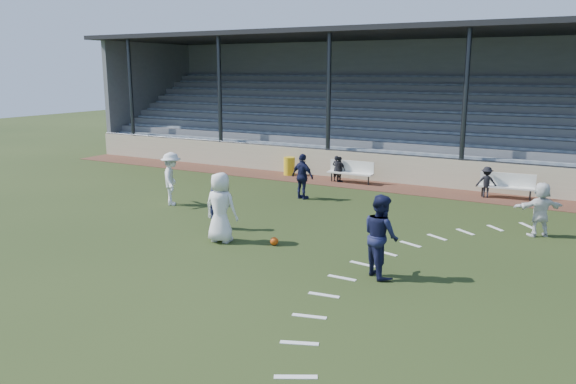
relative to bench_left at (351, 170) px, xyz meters
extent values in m
plane|color=#243214|center=(1.39, -10.59, -0.58)|extent=(90.00, 90.00, 0.00)
cube|color=#502C20|center=(1.39, -0.09, -0.57)|extent=(34.00, 2.00, 0.02)
cube|color=#C4B997|center=(1.39, 0.96, 0.02)|extent=(34.00, 0.18, 1.20)
cube|color=white|center=(0.00, -0.12, -0.13)|extent=(2.01, 0.43, 0.06)
cube|color=white|center=(0.00, 0.10, 0.12)|extent=(2.00, 0.09, 0.54)
cylinder|color=#282B2F|center=(-0.85, -0.14, -0.36)|extent=(0.06, 0.06, 0.40)
cylinder|color=#282B2F|center=(0.85, -0.11, -0.36)|extent=(0.06, 0.06, 0.40)
cube|color=white|center=(6.33, 0.03, -0.13)|extent=(2.03, 0.60, 0.06)
cube|color=white|center=(6.33, 0.25, 0.12)|extent=(2.00, 0.26, 0.54)
cylinder|color=#282B2F|center=(5.49, -0.06, -0.36)|extent=(0.06, 0.06, 0.40)
cylinder|color=#282B2F|center=(7.18, 0.11, -0.36)|extent=(0.06, 0.06, 0.40)
cylinder|color=gold|center=(-3.20, 0.29, -0.15)|extent=(0.52, 0.52, 0.83)
sphere|color=#D4490C|center=(1.55, -9.19, -0.47)|extent=(0.23, 0.23, 0.23)
imported|color=white|center=(0.05, -9.61, 0.42)|extent=(1.03, 0.72, 2.00)
imported|color=#15193C|center=(-0.79, -8.59, 0.23)|extent=(0.70, 0.60, 1.63)
imported|color=#15193C|center=(4.95, -10.00, 0.41)|extent=(1.22, 1.20, 1.99)
imported|color=white|center=(-4.12, -6.83, 0.38)|extent=(1.32, 1.42, 1.92)
imported|color=#15193C|center=(-0.43, -3.69, 0.28)|extent=(1.09, 0.66, 1.73)
imported|color=white|center=(7.92, -4.60, 0.23)|extent=(1.50, 1.26, 1.62)
imported|color=black|center=(-0.64, -0.09, 0.01)|extent=(0.46, 0.34, 1.14)
imported|color=black|center=(-0.50, -0.09, -0.01)|extent=(0.71, 0.49, 1.11)
imported|color=black|center=(5.63, -0.13, 0.03)|extent=(0.83, 0.56, 1.19)
cube|color=slate|center=(1.39, 1.51, 0.02)|extent=(34.00, 0.80, 1.20)
cube|color=gray|center=(1.39, 1.61, 0.67)|extent=(33.00, 0.28, 0.10)
cube|color=slate|center=(1.39, 2.31, 0.22)|extent=(34.00, 0.80, 1.60)
cube|color=gray|center=(1.39, 2.41, 1.07)|extent=(33.00, 0.28, 0.10)
cube|color=slate|center=(1.39, 3.11, 0.42)|extent=(34.00, 0.80, 2.00)
cube|color=gray|center=(1.39, 3.21, 1.47)|extent=(33.00, 0.28, 0.10)
cube|color=slate|center=(1.39, 3.91, 0.62)|extent=(34.00, 0.80, 2.40)
cube|color=gray|center=(1.39, 4.01, 1.87)|extent=(33.00, 0.28, 0.10)
cube|color=slate|center=(1.39, 4.71, 0.82)|extent=(34.00, 0.80, 2.80)
cube|color=gray|center=(1.39, 4.81, 2.27)|extent=(33.00, 0.28, 0.10)
cube|color=slate|center=(1.39, 5.51, 1.02)|extent=(34.00, 0.80, 3.20)
cube|color=gray|center=(1.39, 5.61, 2.67)|extent=(33.00, 0.28, 0.10)
cube|color=slate|center=(1.39, 6.31, 1.22)|extent=(34.00, 0.80, 3.60)
cube|color=gray|center=(1.39, 6.41, 3.07)|extent=(33.00, 0.28, 0.10)
cube|color=slate|center=(1.39, 7.11, 1.42)|extent=(34.00, 0.80, 4.00)
cube|color=gray|center=(1.39, 7.21, 3.47)|extent=(33.00, 0.28, 0.10)
cube|color=slate|center=(1.39, 7.91, 1.62)|extent=(34.00, 0.80, 4.40)
cube|color=gray|center=(1.39, 8.01, 3.87)|extent=(33.00, 0.28, 0.10)
cube|color=slate|center=(1.39, 8.51, 2.62)|extent=(34.00, 0.40, 6.40)
cube|color=slate|center=(-15.46, 4.91, 2.62)|extent=(0.30, 7.80, 6.40)
cube|color=black|center=(1.39, 4.61, 5.92)|extent=(34.60, 9.00, 0.22)
cylinder|color=#282B2F|center=(-13.61, 1.06, 2.67)|extent=(0.20, 0.20, 6.50)
cylinder|color=#282B2F|center=(-7.61, 1.06, 2.67)|extent=(0.20, 0.20, 6.50)
cylinder|color=#282B2F|center=(-1.61, 1.06, 2.67)|extent=(0.20, 0.20, 6.50)
cylinder|color=#282B2F|center=(4.39, 1.06, 2.67)|extent=(0.20, 0.20, 6.50)
cylinder|color=#282B2F|center=(1.39, 0.96, 0.67)|extent=(34.00, 0.05, 0.05)
cube|color=white|center=(7.50, -3.58, -0.58)|extent=(0.54, 0.61, 0.01)
cube|color=white|center=(6.68, -4.37, -0.58)|extent=(0.59, 0.56, 0.01)
cube|color=white|center=(5.96, -5.25, -0.58)|extent=(0.64, 0.51, 0.01)
cube|color=white|center=(5.35, -6.21, -0.58)|extent=(0.67, 0.44, 0.01)
cube|color=white|center=(4.87, -7.25, -0.58)|extent=(0.70, 0.37, 0.01)
cube|color=white|center=(4.52, -8.33, -0.58)|extent=(0.71, 0.29, 0.01)
cube|color=white|center=(4.31, -9.45, -0.58)|extent=(0.71, 0.21, 0.01)
cube|color=white|center=(4.24, -10.59, -0.58)|extent=(0.70, 0.12, 0.01)
cube|color=white|center=(4.31, -11.73, -0.58)|extent=(0.71, 0.21, 0.01)
cube|color=white|center=(4.52, -12.85, -0.58)|extent=(0.71, 0.29, 0.01)
cube|color=white|center=(4.87, -13.93, -0.58)|extent=(0.70, 0.37, 0.01)
cube|color=white|center=(5.35, -14.97, -0.58)|extent=(0.67, 0.44, 0.01)
camera|label=1|loc=(9.19, -22.13, 4.24)|focal=35.00mm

